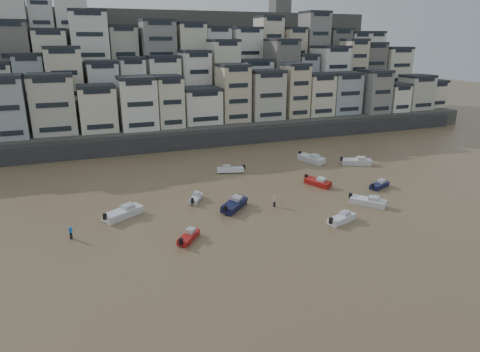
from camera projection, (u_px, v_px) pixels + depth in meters
name	position (u px, v px, depth m)	size (l,w,h in m)	color
ground	(317.00, 329.00, 35.86)	(400.00, 400.00, 0.00)	olive
harbor_wall	(205.00, 139.00, 96.49)	(140.00, 3.00, 3.50)	#38383A
hillside	(181.00, 75.00, 130.07)	(141.04, 66.00, 50.00)	#4C4C47
boat_a	(342.00, 217.00, 56.68)	(4.91, 1.61, 1.34)	silver
boat_b	(368.00, 200.00, 62.40)	(5.58, 1.82, 1.52)	silver
boat_c	(234.00, 204.00, 61.02)	(6.03, 1.97, 1.65)	#121439
boat_d	(379.00, 184.00, 69.84)	(4.52, 1.48, 1.23)	#161945
boat_e	(318.00, 182.00, 70.87)	(5.17, 1.69, 1.41)	maroon
boat_f	(196.00, 197.00, 64.14)	(4.13, 1.35, 1.13)	silver
boat_g	(357.00, 160.00, 82.83)	(6.09, 1.99, 1.66)	silver
boat_h	(230.00, 169.00, 77.94)	(5.30, 1.74, 1.45)	silver
boat_i	(311.00, 158.00, 84.43)	(6.60, 2.16, 1.80)	silver
boat_j	(189.00, 236.00, 51.50)	(4.35, 1.42, 1.19)	#B01515
boat_k	(123.00, 211.00, 58.15)	(6.18, 2.02, 1.69)	silver
person_blue	(71.00, 232.00, 51.82)	(0.44, 0.44, 1.74)	blue
person_pink	(274.00, 201.00, 61.85)	(0.44, 0.44, 1.74)	tan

